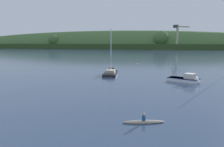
# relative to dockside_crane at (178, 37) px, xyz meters

# --- Properties ---
(far_shoreline_hill) EXTENTS (576.50, 92.62, 40.98)m
(far_shoreline_hill) POSITION_rel_dockside_crane_xyz_m (-63.99, 27.44, -11.62)
(far_shoreline_hill) COLOR #314A21
(far_shoreline_hill) RESTS_ON ground
(dockside_crane) EXTENTS (15.24, 13.78, 23.60)m
(dockside_crane) POSITION_rel_dockside_crane_xyz_m (0.00, 0.00, 0.00)
(dockside_crane) COLOR #4C4C51
(dockside_crane) RESTS_ON ground
(sailboat_near_mooring) EXTENTS (4.13, 7.91, 11.42)m
(sailboat_near_mooring) POSITION_rel_dockside_crane_xyz_m (-13.87, -173.30, -11.84)
(sailboat_near_mooring) COLOR #232328
(sailboat_near_mooring) RESTS_ON ground
(fishing_boat_moored) EXTENTS (6.31, 4.54, 3.70)m
(fishing_boat_moored) POSITION_rel_dockside_crane_xyz_m (2.19, -178.55, -11.69)
(fishing_boat_moored) COLOR white
(fishing_boat_moored) RESTS_ON ground
(canoe_with_paddler) EXTENTS (3.80, 1.98, 1.02)m
(canoe_with_paddler) POSITION_rel_dockside_crane_xyz_m (-2.38, -201.18, -11.91)
(canoe_with_paddler) COLOR gray
(canoe_with_paddler) RESTS_ON ground
(mooring_buoy_midchannel) EXTENTS (0.73, 0.73, 0.81)m
(mooring_buoy_midchannel) POSITION_rel_dockside_crane_xyz_m (-12.46, -148.68, -12.01)
(mooring_buoy_midchannel) COLOR #E06675
(mooring_buoy_midchannel) RESTS_ON ground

